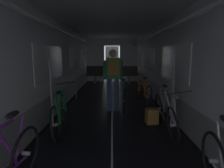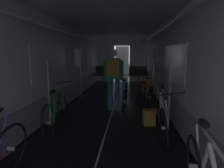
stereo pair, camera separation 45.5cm
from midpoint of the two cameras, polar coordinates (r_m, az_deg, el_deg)
name	(u,v)px [view 1 (the left image)]	position (r m, az deg, el deg)	size (l,w,h in m)	color
train_car_shell	(112,49)	(5.23, -2.54, 10.85)	(3.14, 12.34, 2.57)	black
bench_seat_far_left	(95,73)	(9.81, -6.64, 3.39)	(0.98, 0.51, 0.95)	gray
bench_seat_far_right	(129,73)	(9.77, 3.93, 3.41)	(0.98, 0.51, 0.95)	gray
bicycle_orange	(143,92)	(5.85, 7.48, -2.38)	(0.51, 1.69, 0.96)	black
bicycle_silver	(165,113)	(3.78, 13.03, -8.99)	(0.44, 1.69, 0.96)	black
bicycle_green	(60,113)	(3.92, -19.11, -8.57)	(0.44, 1.69, 0.95)	black
person_cyclist_aisle	(113,74)	(4.92, -2.33, 3.00)	(0.54, 0.38, 1.69)	#384C75
bicycle_teal_in_aisle	(124,95)	(5.28, 1.18, -3.51)	(0.44, 1.69, 0.94)	black
backpack_on_floor	(152,116)	(4.23, 9.30, -9.91)	(0.26, 0.20, 0.34)	olive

